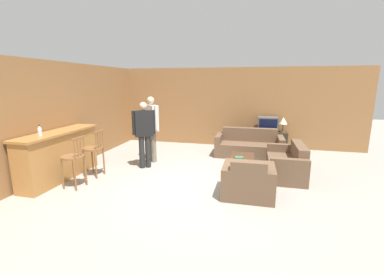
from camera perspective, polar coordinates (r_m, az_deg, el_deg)
The scene contains 17 objects.
ground_plane at distance 5.50m, azimuth -0.49°, elevation -10.62°, with size 24.00×24.00×0.00m, color gray.
wall_back at distance 8.78m, azimuth 5.41°, elevation 6.63°, with size 9.40×0.08×2.60m.
wall_left at distance 7.76m, azimuth -21.85°, elevation 5.12°, with size 0.08×8.73×2.60m.
bar_counter at distance 6.41m, azimuth -27.31°, elevation -3.58°, with size 0.55×2.08×1.07m.
bar_chair_near at distance 5.73m, azimuth -24.81°, elevation -4.64°, with size 0.47×0.47×1.07m.
bar_chair_mid at distance 6.25m, azimuth -21.01°, elevation -2.99°, with size 0.45×0.45×1.07m.
couch_far at distance 7.69m, azimuth 12.52°, elevation -2.05°, with size 1.91×0.84×0.79m.
armchair_near at distance 4.99m, azimuth 12.36°, elevation -9.79°, with size 0.95×0.80×0.77m.
loveseat_right at distance 6.32m, azimuth 20.42°, elevation -5.64°, with size 0.77×1.48×0.76m.
coffee_table at distance 6.24m, azimuth 11.02°, elevation -4.99°, with size 0.56×1.10×0.37m.
tv_unit at distance 8.51m, azimuth 16.28°, elevation -0.80°, with size 1.20×0.45×0.60m.
tv at distance 8.41m, azimuth 16.49°, elevation 2.72°, with size 0.60×0.45×0.46m.
bottle at distance 5.92m, azimuth -30.74°, elevation 1.17°, with size 0.08×0.08×0.23m.
book_on_table at distance 6.20m, azimuth 10.42°, elevation -4.47°, with size 0.23×0.19×0.02m.
table_lamp at distance 8.43m, azimuth 19.63°, elevation 3.32°, with size 0.25×0.25×0.47m.
person_by_window at distance 6.93m, azimuth -9.01°, elevation 2.53°, with size 0.50×0.43×1.76m.
person_by_counter at distance 6.45m, azimuth -10.59°, elevation 1.26°, with size 0.49×0.39×1.66m.
Camera 1 is at (1.23, -4.92, 2.12)m, focal length 24.00 mm.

